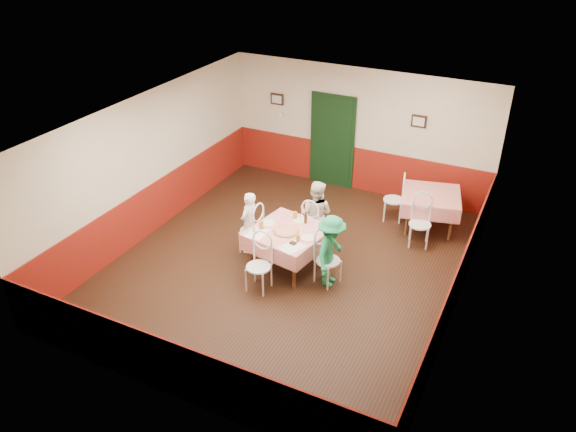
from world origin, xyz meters
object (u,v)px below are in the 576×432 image
at_px(glass_a, 261,225).
at_px(glass_b, 298,238).
at_px(diner_far, 316,214).
at_px(chair_near, 258,267).
at_px(beer_bottle, 306,218).
at_px(wallet, 293,243).
at_px(chair_second_b, 420,225).
at_px(second_table, 429,211).
at_px(chair_second_a, 394,200).
at_px(chair_left, 251,231).
at_px(pizza, 286,231).
at_px(diner_right, 331,251).
at_px(main_table, 288,249).
at_px(chair_right, 328,261).
at_px(glass_c, 295,215).
at_px(chair_far, 314,225).
at_px(diner_left, 249,222).

bearing_deg(glass_a, glass_b, -6.72).
xyz_separation_m(glass_a, diner_far, (0.60, 1.05, -0.16)).
xyz_separation_m(chair_near, beer_bottle, (0.31, 1.20, 0.41)).
bearing_deg(wallet, chair_second_b, 61.49).
distance_m(second_table, beer_bottle, 2.82).
distance_m(second_table, chair_second_a, 0.75).
relative_size(chair_left, pizza, 2.09).
bearing_deg(diner_right, beer_bottle, 51.31).
distance_m(main_table, chair_right, 0.85).
bearing_deg(second_table, glass_c, -133.82).
xyz_separation_m(diner_far, diner_right, (0.74, -1.04, -0.02)).
xyz_separation_m(chair_far, glass_b, (0.18, -1.09, 0.37)).
xyz_separation_m(chair_second_a, glass_a, (-1.64, -2.68, 0.38)).
xyz_separation_m(glass_b, glass_c, (-0.38, 0.68, 0.01)).
bearing_deg(chair_near, second_table, 56.63).
xyz_separation_m(second_table, chair_left, (-2.78, -2.37, 0.08)).
distance_m(pizza, beer_bottle, 0.47).
bearing_deg(diner_right, chair_right, 77.45).
xyz_separation_m(glass_b, diner_far, (-0.17, 1.14, -0.14)).
distance_m(chair_far, chair_second_a, 1.97).
relative_size(chair_left, chair_near, 1.00).
bearing_deg(chair_right, main_table, 101.65).
xyz_separation_m(chair_left, pizza, (0.83, -0.20, 0.32)).
distance_m(main_table, glass_c, 0.63).
relative_size(chair_near, diner_right, 0.68).
xyz_separation_m(second_table, pizza, (-1.95, -2.57, 0.40)).
xyz_separation_m(main_table, second_table, (1.94, 2.51, 0.00)).
xyz_separation_m(chair_right, glass_c, (-0.90, 0.57, 0.38)).
height_order(diner_far, diner_right, diner_far).
height_order(chair_right, chair_far, same).
relative_size(chair_right, diner_left, 0.74).
bearing_deg(glass_b, chair_second_a, 72.55).
bearing_deg(chair_far, second_table, -132.32).
height_order(beer_bottle, diner_far, diner_far).
height_order(wallet, diner_far, diner_far).
bearing_deg(chair_far, diner_left, 38.38).
bearing_deg(glass_a, chair_second_a, 58.56).
relative_size(chair_second_a, glass_a, 6.08).
relative_size(chair_far, diner_left, 0.74).
height_order(glass_a, beer_bottle, beer_bottle).
bearing_deg(pizza, chair_near, -99.64).
relative_size(second_table, pizza, 2.59).
xyz_separation_m(second_table, chair_far, (-1.80, -1.68, 0.08)).
relative_size(chair_far, chair_second_a, 1.00).
height_order(chair_right, beer_bottle, beer_bottle).
distance_m(diner_far, diner_right, 1.27).
relative_size(main_table, chair_left, 1.36).
xyz_separation_m(beer_bottle, diner_left, (-1.06, -0.21, -0.25)).
xyz_separation_m(chair_right, glass_a, (-1.29, -0.02, 0.38)).
relative_size(chair_right, pizza, 2.09).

